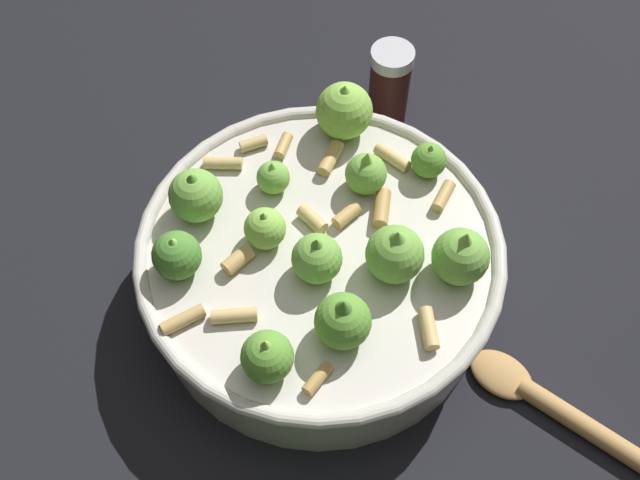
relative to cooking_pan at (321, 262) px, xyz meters
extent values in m
plane|color=black|center=(0.00, 0.00, -0.05)|extent=(2.40, 2.40, 0.00)
cylinder|color=beige|center=(0.00, 0.00, -0.01)|extent=(0.28, 0.28, 0.07)
torus|color=beige|center=(0.00, 0.00, 0.02)|extent=(0.29, 0.29, 0.01)
sphere|color=#75B247|center=(0.06, 0.03, 0.04)|extent=(0.03, 0.03, 0.03)
cone|color=#8CC64C|center=(0.06, 0.03, 0.06)|extent=(0.01, 0.01, 0.02)
sphere|color=#609E38|center=(-0.03, -0.07, 0.04)|extent=(0.04, 0.04, 0.04)
cone|color=#4C8933|center=(-0.03, -0.07, 0.06)|extent=(0.02, 0.02, 0.02)
sphere|color=#75B247|center=(0.00, 0.07, 0.04)|extent=(0.03, 0.03, 0.03)
cone|color=#8CC64C|center=(0.00, 0.07, 0.05)|extent=(0.01, 0.01, 0.01)
sphere|color=#75B247|center=(0.03, -0.05, 0.05)|extent=(0.04, 0.04, 0.04)
cone|color=#75B247|center=(0.03, -0.05, 0.07)|extent=(0.02, 0.02, 0.02)
sphere|color=#75B247|center=(-0.06, 0.08, 0.05)|extent=(0.04, 0.04, 0.04)
cone|color=#4C8933|center=(-0.06, 0.08, 0.06)|extent=(0.02, 0.02, 0.01)
sphere|color=#609E38|center=(-0.09, -0.06, 0.04)|extent=(0.04, 0.04, 0.04)
cone|color=#8CC64C|center=(-0.09, -0.06, 0.06)|extent=(0.01, 0.01, 0.01)
sphere|color=#8CC64C|center=(0.08, 0.09, 0.05)|extent=(0.05, 0.05, 0.05)
cone|color=#8CC64C|center=(0.08, 0.09, 0.07)|extent=(0.02, 0.02, 0.01)
sphere|color=#8CC64C|center=(-0.03, 0.03, 0.04)|extent=(0.03, 0.03, 0.03)
cone|color=#75B247|center=(-0.03, 0.03, 0.06)|extent=(0.01, 0.01, 0.01)
sphere|color=#75B247|center=(0.07, -0.08, 0.05)|extent=(0.04, 0.04, 0.04)
cone|color=#8CC64C|center=(0.07, -0.08, 0.07)|extent=(0.02, 0.02, 0.02)
sphere|color=#75B247|center=(-0.01, -0.02, 0.04)|extent=(0.04, 0.04, 0.04)
cone|color=#609E38|center=(-0.01, -0.02, 0.06)|extent=(0.02, 0.02, 0.01)
sphere|color=#4C8933|center=(-0.10, 0.04, 0.04)|extent=(0.04, 0.04, 0.04)
cone|color=#8CC64C|center=(-0.10, 0.04, 0.06)|extent=(0.02, 0.02, 0.01)
sphere|color=#609E38|center=(0.11, 0.01, 0.04)|extent=(0.03, 0.03, 0.03)
cone|color=#75B247|center=(0.11, 0.01, 0.05)|extent=(0.01, 0.01, 0.01)
cylinder|color=tan|center=(0.02, -0.10, 0.03)|extent=(0.02, 0.03, 0.01)
cylinder|color=tan|center=(0.10, 0.04, 0.03)|extent=(0.02, 0.03, 0.01)
cylinder|color=tan|center=(0.01, 0.11, 0.03)|extent=(0.02, 0.01, 0.01)
cylinder|color=tan|center=(0.11, -0.02, 0.03)|extent=(0.03, 0.02, 0.01)
cylinder|color=tan|center=(-0.12, 0.00, 0.03)|extent=(0.03, 0.01, 0.01)
cylinder|color=tan|center=(-0.09, -0.02, 0.03)|extent=(0.03, 0.03, 0.01)
cylinder|color=tan|center=(-0.06, -0.09, 0.03)|extent=(0.03, 0.02, 0.01)
cylinder|color=tan|center=(-0.06, 0.02, 0.03)|extent=(0.03, 0.02, 0.01)
cylinder|color=tan|center=(-0.02, 0.11, 0.03)|extent=(0.03, 0.03, 0.01)
cylinder|color=tan|center=(0.06, 0.00, 0.03)|extent=(0.03, 0.03, 0.01)
cylinder|color=tan|center=(0.05, 0.06, 0.03)|extent=(0.03, 0.03, 0.01)
cylinder|color=tan|center=(0.03, 0.10, 0.03)|extent=(0.02, 0.02, 0.01)
cylinder|color=tan|center=(0.03, 0.01, 0.03)|extent=(0.02, 0.01, 0.01)
cylinder|color=tan|center=(0.01, 0.02, 0.03)|extent=(0.01, 0.03, 0.01)
cylinder|color=#33140F|center=(0.15, 0.12, 0.00)|extent=(0.04, 0.04, 0.09)
cylinder|color=silver|center=(0.15, 0.12, 0.05)|extent=(0.04, 0.04, 0.01)
cylinder|color=#B2844C|center=(0.11, -0.24, -0.04)|extent=(0.07, 0.16, 0.02)
ellipsoid|color=#B2844C|center=(0.08, -0.14, -0.04)|extent=(0.05, 0.06, 0.01)
camera|label=1|loc=(-0.16, -0.25, 0.51)|focal=41.22mm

